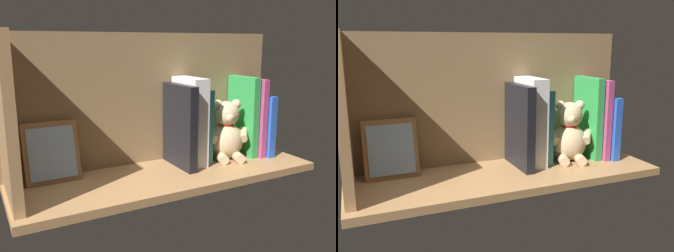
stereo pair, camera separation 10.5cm
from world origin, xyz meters
TOP-DOWN VIEW (x-y plane):
  - ground_plane at (0.00, 0.00)cm, footprint 87.65×29.07cm
  - shelf_back_panel at (0.00, -12.28)cm, footprint 87.65×1.50cm
  - shelf_side_divider at (41.83, 0.00)cm, footprint 2.40×23.07cm
  - book_0 at (-35.76, -3.29)cm, footprint 2.48×15.69cm
  - book_1 at (-33.10, -3.80)cm, footprint 2.04×14.66cm
  - book_2 at (-30.49, -4.40)cm, footprint 2.57×13.46cm
  - teddy_bear at (-22.47, -2.44)cm, footprint 14.68×14.49cm
  - book_3 at (-13.90, -5.17)cm, footprint 2.89×11.92cm
  - dictionary_thick_white at (-9.72, -4.11)cm, footprint 4.94×13.85cm
  - book_4 at (-5.52, -2.99)cm, footprint 2.65×16.28cm
  - picture_frame_leaning at (30.75, -8.20)cm, footprint 14.53×5.17cm

SIDE VIEW (x-z plane):
  - ground_plane at x=0.00cm, z-range -2.20..0.00cm
  - picture_frame_leaning at x=30.75cm, z-range -0.15..16.10cm
  - teddy_bear at x=-22.47cm, z-range -1.14..17.95cm
  - book_0 at x=-35.76cm, z-range 0.00..19.83cm
  - book_3 at x=-13.90cm, z-range -0.01..22.78cm
  - book_4 at x=-5.52cm, z-range 0.00..24.68cm
  - book_1 at x=-33.10cm, z-range 0.00..25.21cm
  - book_2 at x=-30.49cm, z-range -0.01..25.83cm
  - dictionary_thick_white at x=-9.72cm, z-range 0.00..26.41cm
  - shelf_back_panel at x=0.00cm, z-range 0.00..39.40cm
  - shelf_side_divider at x=41.83cm, z-range 0.00..39.40cm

